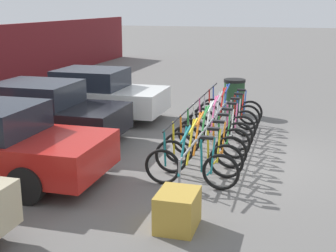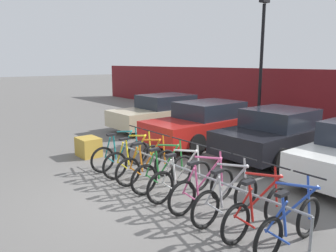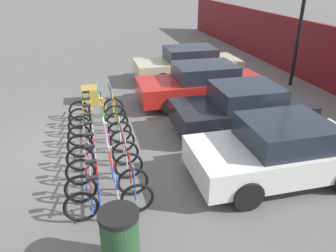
# 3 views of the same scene
# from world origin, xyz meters

# --- Properties ---
(ground_plane) EXTENTS (120.00, 120.00, 0.00)m
(ground_plane) POSITION_xyz_m (0.00, 0.00, 0.00)
(ground_plane) COLOR #605E5B
(bike_rack) EXTENTS (5.31, 0.04, 0.57)m
(bike_rack) POSITION_xyz_m (0.65, 0.68, 0.50)
(bike_rack) COLOR gray
(bike_rack) RESTS_ON ground
(bicycle_teal) EXTENTS (0.68, 1.71, 1.05)m
(bicycle_teal) POSITION_xyz_m (-1.73, 0.53, 0.38)
(bicycle_teal) COLOR black
(bicycle_teal) RESTS_ON ground
(bicycle_yellow) EXTENTS (0.68, 1.71, 1.05)m
(bicycle_yellow) POSITION_xyz_m (-1.13, 0.53, 0.38)
(bicycle_yellow) COLOR black
(bicycle_yellow) RESTS_ON ground
(bicycle_orange) EXTENTS (0.68, 1.71, 1.05)m
(bicycle_orange) POSITION_xyz_m (-0.56, 0.53, 0.38)
(bicycle_orange) COLOR black
(bicycle_orange) RESTS_ON ground
(bicycle_green) EXTENTS (0.68, 1.71, 1.05)m
(bicycle_green) POSITION_xyz_m (0.06, 0.53, 0.38)
(bicycle_green) COLOR black
(bicycle_green) RESTS_ON ground
(bicycle_white) EXTENTS (0.68, 1.71, 1.05)m
(bicycle_white) POSITION_xyz_m (0.61, 0.53, 0.38)
(bicycle_white) COLOR black
(bicycle_white) RESTS_ON ground
(bicycle_pink) EXTENTS (0.68, 1.71, 1.05)m
(bicycle_pink) POSITION_xyz_m (1.25, 0.53, 0.38)
(bicycle_pink) COLOR black
(bicycle_pink) RESTS_ON ground
(bicycle_silver) EXTENTS (0.68, 1.71, 1.05)m
(bicycle_silver) POSITION_xyz_m (1.83, 0.53, 0.38)
(bicycle_silver) COLOR black
(bicycle_silver) RESTS_ON ground
(bicycle_red) EXTENTS (0.68, 1.71, 1.05)m
(bicycle_red) POSITION_xyz_m (2.46, 0.53, 0.38)
(bicycle_red) COLOR black
(bicycle_red) RESTS_ON ground
(bicycle_blue) EXTENTS (0.68, 1.71, 1.05)m
(bicycle_blue) POSITION_xyz_m (3.03, 0.53, 0.38)
(bicycle_blue) COLOR black
(bicycle_blue) RESTS_ON ground
(car_beige) EXTENTS (1.91, 4.45, 1.40)m
(car_beige) POSITION_xyz_m (-5.07, 4.57, 0.69)
(car_beige) COLOR #C1B28E
(car_beige) RESTS_ON ground
(car_red) EXTENTS (1.91, 4.45, 1.40)m
(car_red) POSITION_xyz_m (-2.29, 4.23, 0.69)
(car_red) COLOR red
(car_red) RESTS_ON ground
(car_black) EXTENTS (1.91, 3.91, 1.40)m
(car_black) POSITION_xyz_m (0.17, 4.59, 0.69)
(car_black) COLOR black
(car_black) RESTS_ON ground
(lamp_post) EXTENTS (0.24, 0.44, 5.34)m
(lamp_post) POSITION_xyz_m (-3.31, 8.50, 3.01)
(lamp_post) COLOR black
(lamp_post) RESTS_ON ground
(cargo_crate) EXTENTS (0.70, 0.56, 0.55)m
(cargo_crate) POSITION_xyz_m (-3.31, 0.37, 0.28)
(cargo_crate) COLOR #B28C33
(cargo_crate) RESTS_ON ground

